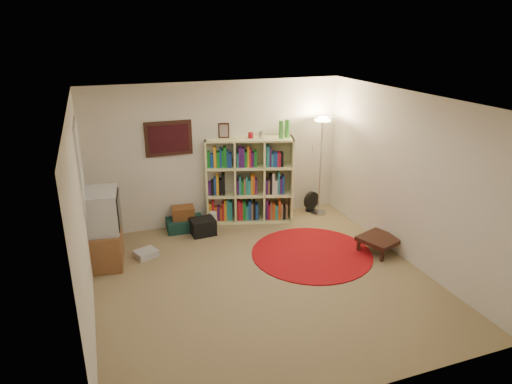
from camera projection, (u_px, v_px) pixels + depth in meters
room at (259, 195)px, 5.98m from camera, size 4.54×4.54×2.54m
bookshelf at (248, 181)px, 8.13m from camera, size 1.59×0.87×1.84m
floor_lamp at (322, 134)px, 8.13m from camera, size 0.41×0.41×1.85m
floor_fan at (311, 201)px, 8.70m from camera, size 0.34×0.23×0.39m
tv_stand at (101, 229)px, 6.67m from camera, size 0.63×0.84×1.14m
dvd_box at (146, 254)px, 7.02m from camera, size 0.39×0.36×0.11m
suitcase at (185, 224)px, 7.94m from camera, size 0.64×0.43×0.20m
wicker_basket at (183, 213)px, 7.88m from camera, size 0.40×0.30×0.22m
duffel_bag at (203, 227)px, 7.75m from camera, size 0.42×0.36×0.28m
paper_towel at (213, 220)px, 8.03m from camera, size 0.15×0.15×0.28m
red_rug at (312, 253)px, 7.12m from camera, size 1.88×1.88×0.02m
side_table at (379, 240)px, 7.12m from camera, size 0.70×0.70×0.25m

